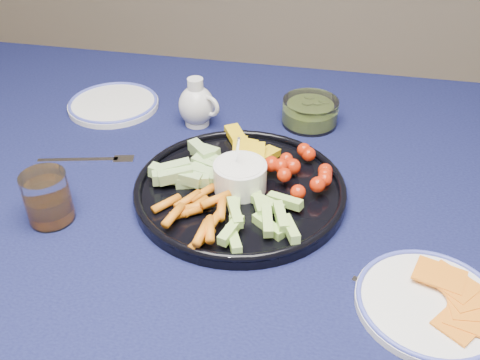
% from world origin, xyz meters
% --- Properties ---
extents(dining_table, '(1.67, 1.07, 0.75)m').
position_xyz_m(dining_table, '(0.00, 0.00, 0.66)').
color(dining_table, '#4D2E19').
rests_on(dining_table, ground).
extents(crudite_platter, '(0.35, 0.35, 0.11)m').
position_xyz_m(crudite_platter, '(-0.02, -0.00, 0.77)').
color(crudite_platter, black).
rests_on(crudite_platter, dining_table).
extents(creamer_pitcher, '(0.09, 0.07, 0.10)m').
position_xyz_m(creamer_pitcher, '(-0.15, 0.21, 0.79)').
color(creamer_pitcher, silver).
rests_on(creamer_pitcher, dining_table).
extents(pickle_bowl, '(0.11, 0.11, 0.05)m').
position_xyz_m(pickle_bowl, '(0.07, 0.26, 0.77)').
color(pickle_bowl, silver).
rests_on(pickle_bowl, dining_table).
extents(cheese_plate, '(0.19, 0.19, 0.02)m').
position_xyz_m(cheese_plate, '(0.28, -0.19, 0.76)').
color(cheese_plate, white).
rests_on(cheese_plate, dining_table).
extents(juice_tumbler, '(0.07, 0.07, 0.08)m').
position_xyz_m(juice_tumbler, '(-0.29, -0.12, 0.78)').
color(juice_tumbler, silver).
rests_on(juice_tumbler, dining_table).
extents(fork_left, '(0.17, 0.06, 0.00)m').
position_xyz_m(fork_left, '(-0.30, 0.04, 0.75)').
color(fork_left, white).
rests_on(fork_left, dining_table).
extents(fork_right, '(0.15, 0.07, 0.00)m').
position_xyz_m(fork_right, '(0.26, -0.19, 0.75)').
color(fork_right, white).
rests_on(fork_right, dining_table).
extents(side_plate_extra, '(0.19, 0.19, 0.02)m').
position_xyz_m(side_plate_extra, '(-0.34, 0.25, 0.75)').
color(side_plate_extra, white).
rests_on(side_plate_extra, dining_table).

